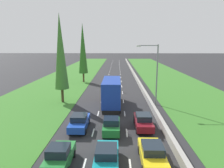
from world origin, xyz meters
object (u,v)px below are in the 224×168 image
object	(u,v)px
blue_sedan_left_lane	(79,122)
blue_box_truck_centre_lane	(112,92)
green_hatchback_left_lane	(60,156)
green_hatchback_centre_lane	(111,125)
maroon_sedan_right_lane	(143,121)
yellow_sedan_right_lane	(152,154)
street_light_mast	(155,70)
teal_sedan_centre_lane	(107,157)
poplar_tree_second	(60,52)
poplar_tree_third	(83,48)

from	to	relation	value
blue_sedan_left_lane	blue_box_truck_centre_lane	world-z (taller)	blue_box_truck_centre_lane
green_hatchback_left_lane	green_hatchback_centre_lane	size ratio (longest dim) A/B	1.00
blue_sedan_left_lane	blue_box_truck_centre_lane	xyz separation A→B (m)	(3.29, 8.12, 1.37)
blue_box_truck_centre_lane	maroon_sedan_right_lane	size ratio (longest dim) A/B	2.09
green_hatchback_centre_lane	yellow_sedan_right_lane	world-z (taller)	green_hatchback_centre_lane
blue_sedan_left_lane	maroon_sedan_right_lane	xyz separation A→B (m)	(6.92, 0.34, 0.00)
green_hatchback_left_lane	street_light_mast	xyz separation A→B (m)	(9.82, 16.37, 4.40)
teal_sedan_centre_lane	yellow_sedan_right_lane	xyz separation A→B (m)	(3.46, 0.57, 0.00)
teal_sedan_centre_lane	blue_box_truck_centre_lane	world-z (taller)	blue_box_truck_centre_lane
teal_sedan_centre_lane	street_light_mast	xyz separation A→B (m)	(6.31, 16.38, 4.42)
green_hatchback_centre_lane	blue_sedan_left_lane	distance (m)	3.62
poplar_tree_second	poplar_tree_third	xyz separation A→B (m)	(0.51, 17.68, 0.12)
green_hatchback_left_lane	yellow_sedan_right_lane	world-z (taller)	green_hatchback_left_lane
yellow_sedan_right_lane	street_light_mast	world-z (taller)	street_light_mast
poplar_tree_second	street_light_mast	size ratio (longest dim) A/B	1.52
teal_sedan_centre_lane	green_hatchback_centre_lane	bearing A→B (deg)	88.14
green_hatchback_centre_lane	blue_box_truck_centre_lane	world-z (taller)	blue_box_truck_centre_lane
poplar_tree_third	street_light_mast	xyz separation A→B (m)	(13.63, -18.75, -2.78)
teal_sedan_centre_lane	poplar_tree_third	distance (m)	36.60
teal_sedan_centre_lane	maroon_sedan_right_lane	xyz separation A→B (m)	(3.63, 7.35, 0.00)
blue_sedan_left_lane	street_light_mast	size ratio (longest dim) A/B	0.50
maroon_sedan_right_lane	poplar_tree_third	size ratio (longest dim) A/B	0.32
green_hatchback_left_lane	poplar_tree_second	xyz separation A→B (m)	(-4.32, 17.43, 7.05)
blue_box_truck_centre_lane	street_light_mast	size ratio (longest dim) A/B	1.04
poplar_tree_second	green_hatchback_left_lane	bearing A→B (deg)	-76.08
green_hatchback_left_lane	yellow_sedan_right_lane	distance (m)	7.00
yellow_sedan_right_lane	poplar_tree_second	bearing A→B (deg)	123.79
poplar_tree_third	blue_box_truck_centre_lane	bearing A→B (deg)	-69.88
blue_sedan_left_lane	maroon_sedan_right_lane	distance (m)	6.92
blue_box_truck_centre_lane	blue_sedan_left_lane	bearing A→B (deg)	-112.07
blue_sedan_left_lane	maroon_sedan_right_lane	bearing A→B (deg)	2.85
maroon_sedan_right_lane	poplar_tree_third	xyz separation A→B (m)	(-10.95, 27.77, 7.20)
green_hatchback_left_lane	blue_box_truck_centre_lane	size ratio (longest dim) A/B	0.41
blue_box_truck_centre_lane	green_hatchback_centre_lane	bearing A→B (deg)	-88.80
green_hatchback_left_lane	blue_sedan_left_lane	distance (m)	7.00
street_light_mast	green_hatchback_centre_lane	bearing A→B (deg)	-120.52
blue_sedan_left_lane	poplar_tree_third	distance (m)	29.31
maroon_sedan_right_lane	green_hatchback_centre_lane	bearing A→B (deg)	-158.67
blue_sedan_left_lane	maroon_sedan_right_lane	world-z (taller)	same
teal_sedan_centre_lane	green_hatchback_left_lane	size ratio (longest dim) A/B	1.15
maroon_sedan_right_lane	street_light_mast	size ratio (longest dim) A/B	0.50
teal_sedan_centre_lane	blue_sedan_left_lane	bearing A→B (deg)	115.12
teal_sedan_centre_lane	blue_box_truck_centre_lane	bearing A→B (deg)	89.98
teal_sedan_centre_lane	maroon_sedan_right_lane	world-z (taller)	same
teal_sedan_centre_lane	poplar_tree_second	world-z (taller)	poplar_tree_second
yellow_sedan_right_lane	poplar_tree_second	xyz separation A→B (m)	(-11.29, 16.88, 7.08)
green_hatchback_left_lane	maroon_sedan_right_lane	world-z (taller)	green_hatchback_left_lane
green_hatchback_centre_lane	maroon_sedan_right_lane	xyz separation A→B (m)	(3.43, 1.34, -0.02)
green_hatchback_left_lane	green_hatchback_centre_lane	xyz separation A→B (m)	(3.71, 6.00, 0.00)
green_hatchback_left_lane	green_hatchback_centre_lane	bearing A→B (deg)	58.29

